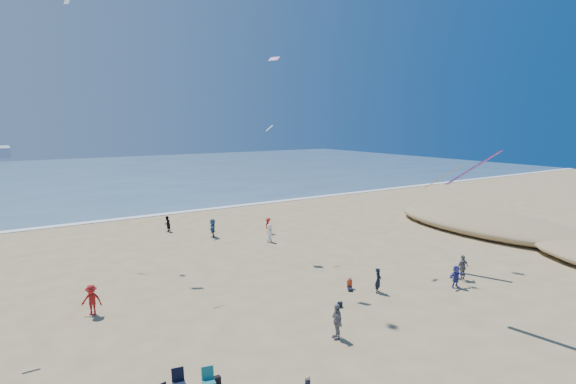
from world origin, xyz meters
TOP-DOWN VIEW (x-y plane):
  - ocean at (0.00, 95.00)m, footprint 220.00×100.00m
  - surf_line at (0.00, 45.00)m, footprint 220.00×1.20m
  - standing_flyers at (3.71, 17.39)m, footprint 30.11×37.59m
  - seated_group at (1.59, 6.16)m, footprint 22.24×32.69m
  - black_backpack at (-2.02, 7.53)m, footprint 0.30×0.22m
  - navy_bag at (7.84, 11.03)m, footprint 0.28×0.18m
  - kites_aloft at (9.37, 13.17)m, footprint 39.28×43.14m

SIDE VIEW (x-z plane):
  - ocean at x=0.00m, z-range 0.00..0.06m
  - surf_line at x=0.00m, z-range 0.00..0.08m
  - navy_bag at x=7.84m, z-range 0.00..0.34m
  - black_backpack at x=-2.02m, z-range 0.00..0.38m
  - seated_group at x=1.59m, z-range 0.00..0.84m
  - standing_flyers at x=3.71m, z-range -0.08..1.86m
  - kites_aloft at x=9.37m, z-range 0.07..29.13m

